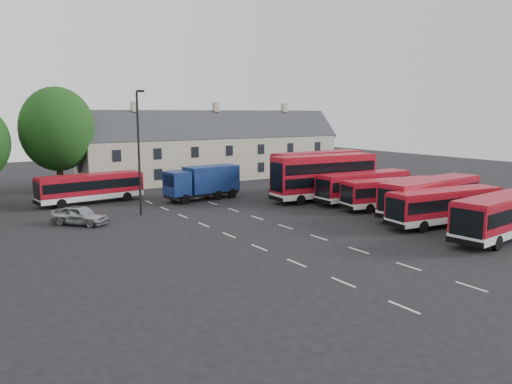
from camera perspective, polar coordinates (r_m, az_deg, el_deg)
ground at (r=34.36m, az=-1.44°, el=-5.64°), size 140.00×140.00×0.00m
lane_markings at (r=37.29m, az=0.25°, el=-4.45°), size 5.15×33.80×0.01m
terrace_houses at (r=66.43m, az=-4.56°, el=4.81°), size 35.70×7.13×10.06m
bus_row_a at (r=38.82m, az=26.65°, el=-2.08°), size 11.22×3.83×3.11m
bus_row_b at (r=41.39m, az=20.79°, el=-1.28°), size 10.29×3.38×2.86m
bus_row_c at (r=44.67m, az=19.35°, el=-0.20°), size 11.58×3.77×3.22m
bus_row_d at (r=47.14m, az=15.24°, el=0.11°), size 9.96×3.77×2.75m
bus_row_e at (r=49.95m, az=12.23°, el=0.86°), size 10.51×2.48×2.97m
bus_dd_south at (r=50.31m, az=7.79°, el=1.98°), size 11.31×3.34×4.58m
bus_dd_north at (r=54.44m, az=7.10°, el=2.52°), size 11.23×3.03×4.57m
bus_north at (r=50.96m, az=-18.37°, el=0.67°), size 10.24×3.44×2.84m
box_truck at (r=50.65m, az=-6.06°, el=1.25°), size 7.91×3.22×3.37m
silver_car at (r=41.60m, az=-19.50°, el=-2.49°), size 4.33×4.63×1.54m
lamppost at (r=43.47m, az=-13.22°, el=4.77°), size 0.74×0.39×10.60m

